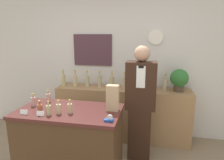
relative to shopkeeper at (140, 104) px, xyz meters
The scene contains 24 objects.
back_wall 1.11m from the shopkeeper, 123.56° to the left, with size 5.20×0.09×2.70m.
back_shelf 0.74m from the shopkeeper, 122.52° to the left, with size 2.31×0.45×0.92m.
display_counter 1.11m from the shopkeeper, 140.99° to the right, with size 1.24×0.70×0.95m.
shopkeeper is the anchor object (origin of this frame).
potted_plant 0.84m from the shopkeeper, 42.51° to the left, with size 0.29×0.29×0.37m.
paper_bag 0.70m from the shopkeeper, 117.44° to the right, with size 0.14×0.10×0.31m.
tape_dispenser 0.93m from the shopkeeper, 107.19° to the right, with size 0.09×0.06×0.07m.
price_card_left 1.54m from the shopkeeper, 144.50° to the right, with size 0.09×0.02×0.06m.
price_card_right 1.38m from the shopkeeper, 139.54° to the right, with size 0.09×0.02×0.06m.
counter_bottle_0 1.45m from the shopkeeper, 154.64° to the right, with size 0.06×0.06×0.16m.
counter_bottle_1 1.29m from the shopkeeper, 159.82° to the right, with size 0.06×0.06×0.16m.
counter_bottle_2 1.38m from the shopkeeper, 142.04° to the right, with size 0.06×0.06×0.16m.
counter_bottle_3 1.30m from the shopkeeper, 138.89° to the right, with size 0.06×0.06×0.16m.
counter_bottle_4 1.20m from the shopkeeper, 138.07° to the right, with size 0.06×0.06×0.16m.
counter_bottle_5 1.08m from the shopkeeper, 135.29° to the right, with size 0.06×0.06×0.16m.
shelf_bottle_0 1.52m from the shopkeeper, 160.07° to the left, with size 0.08×0.08×0.29m.
shelf_bottle_1 1.32m from the shopkeeper, 156.66° to the left, with size 0.08×0.08×0.29m.
shelf_bottle_2 1.12m from the shopkeeper, 151.37° to the left, with size 0.08×0.08×0.29m.
shelf_bottle_3 0.95m from the shopkeeper, 143.79° to the left, with size 0.08×0.08×0.29m.
shelf_bottle_4 0.78m from the shopkeeper, 134.04° to the left, with size 0.08×0.08×0.29m.
shelf_bottle_5 0.65m from the shopkeeper, 119.52° to the left, with size 0.08×0.08×0.29m.
shelf_bottle_6 0.56m from the shopkeeper, 99.01° to the left, with size 0.08×0.08×0.29m.
shelf_bottle_7 0.60m from the shopkeeper, 75.55° to the left, with size 0.08×0.08×0.29m.
shelf_bottle_8 0.68m from the shopkeeper, 56.08° to the left, with size 0.08×0.08×0.29m.
Camera 1 is at (0.67, -1.58, 1.83)m, focal length 32.00 mm.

